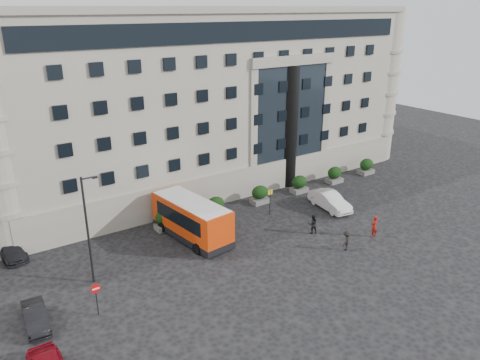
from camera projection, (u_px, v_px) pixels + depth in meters
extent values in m
plane|color=black|center=(254.00, 252.00, 37.62)|extent=(120.00, 120.00, 0.00)
cube|color=gray|center=(186.00, 94.00, 54.68)|extent=(44.00, 24.00, 18.00)
cylinder|color=black|center=(289.00, 127.00, 49.66)|extent=(1.80, 1.80, 13.00)
cube|color=#5B5C59|center=(166.00, 226.00, 41.46)|extent=(1.80, 1.20, 0.50)
ellipsoid|color=black|center=(165.00, 217.00, 41.14)|extent=(1.80, 1.26, 1.34)
cube|color=#5B5C59|center=(216.00, 213.00, 44.20)|extent=(1.80, 1.20, 0.50)
ellipsoid|color=black|center=(215.00, 204.00, 43.88)|extent=(1.80, 1.26, 1.34)
cube|color=#5B5C59|center=(260.00, 201.00, 46.95)|extent=(1.80, 1.20, 0.50)
ellipsoid|color=black|center=(260.00, 192.00, 46.63)|extent=(1.80, 1.26, 1.34)
cube|color=#5B5C59|center=(299.00, 190.00, 49.70)|extent=(1.80, 1.20, 0.50)
ellipsoid|color=black|center=(299.00, 182.00, 49.37)|extent=(1.80, 1.26, 1.34)
cube|color=#5B5C59|center=(334.00, 180.00, 52.44)|extent=(1.80, 1.20, 0.50)
ellipsoid|color=black|center=(335.00, 173.00, 52.12)|extent=(1.80, 1.26, 1.34)
cube|color=#5B5C59|center=(366.00, 172.00, 55.19)|extent=(1.80, 1.20, 0.50)
ellipsoid|color=black|center=(367.00, 164.00, 54.87)|extent=(1.80, 1.26, 1.34)
cylinder|color=#262628|center=(88.00, 232.00, 32.21)|extent=(0.16, 0.16, 8.00)
cylinder|color=#262628|center=(88.00, 178.00, 31.10)|extent=(0.90, 0.12, 0.12)
cube|color=black|center=(95.00, 177.00, 31.36)|extent=(0.35, 0.18, 0.14)
cylinder|color=#262628|center=(270.00, 203.00, 43.96)|extent=(0.08, 0.08, 2.50)
cube|color=yellow|center=(270.00, 192.00, 43.59)|extent=(0.50, 0.06, 0.45)
cylinder|color=#262628|center=(97.00, 300.00, 29.60)|extent=(0.08, 0.08, 2.20)
cylinder|color=red|center=(96.00, 289.00, 29.24)|extent=(0.64, 0.05, 0.64)
cube|color=white|center=(96.00, 289.00, 29.20)|extent=(0.45, 0.04, 0.10)
cube|color=red|center=(192.00, 217.00, 39.35)|extent=(3.71, 8.30, 2.77)
cube|color=black|center=(192.00, 233.00, 39.87)|extent=(3.75, 8.35, 0.55)
cube|color=black|center=(191.00, 214.00, 39.25)|extent=(3.55, 6.56, 1.20)
cube|color=silver|center=(191.00, 202.00, 38.88)|extent=(3.52, 7.89, 0.18)
cylinder|color=black|center=(197.00, 249.00, 37.21)|extent=(0.39, 0.93, 0.90)
cylinder|color=black|center=(224.00, 238.00, 38.91)|extent=(0.39, 0.93, 0.90)
cylinder|color=black|center=(162.00, 227.00, 40.83)|extent=(0.39, 0.93, 0.90)
cylinder|color=black|center=(188.00, 219.00, 42.53)|extent=(0.39, 0.93, 0.90)
cube|color=#981E0B|center=(30.00, 201.00, 43.17)|extent=(3.09, 4.24, 2.70)
cube|color=#981E0B|center=(32.00, 217.00, 40.94)|extent=(2.62, 2.09, 1.83)
cube|color=black|center=(31.00, 217.00, 40.17)|extent=(2.04, 0.46, 0.86)
cylinder|color=black|center=(18.00, 227.00, 40.84)|extent=(0.43, 0.94, 0.91)
cylinder|color=black|center=(47.00, 222.00, 41.77)|extent=(0.43, 0.94, 0.91)
cylinder|color=black|center=(18.00, 212.00, 43.87)|extent=(0.43, 0.94, 0.91)
cylinder|color=black|center=(45.00, 208.00, 44.80)|extent=(0.43, 0.94, 0.91)
imported|color=black|center=(35.00, 317.00, 28.79)|extent=(1.58, 3.86, 1.25)
imported|color=black|center=(10.00, 250.00, 36.66)|extent=(2.31, 4.41, 1.22)
imported|color=black|center=(23.00, 220.00, 41.82)|extent=(2.29, 4.67, 1.28)
imported|color=silver|center=(330.00, 201.00, 45.46)|extent=(2.33, 5.20, 1.66)
imported|color=maroon|center=(374.00, 226.00, 39.84)|extent=(0.72, 0.48, 1.92)
imported|color=black|center=(313.00, 224.00, 40.51)|extent=(1.04, 0.94, 1.75)
imported|color=black|center=(346.00, 241.00, 37.71)|extent=(1.24, 1.03, 1.67)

